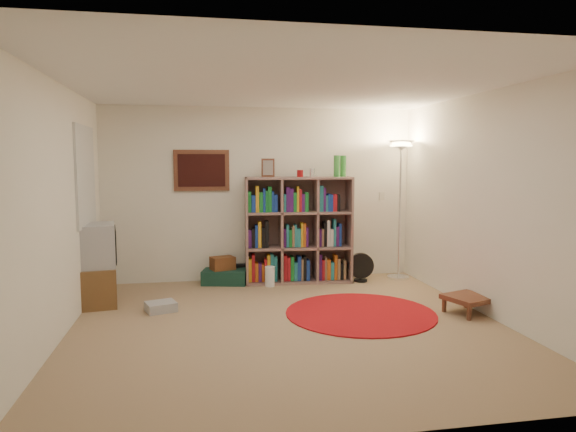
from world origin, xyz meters
The scene contains 12 objects.
room centered at (-0.05, 0.05, 1.26)m, with size 4.54×4.54×2.54m.
bookshelf centered at (0.47, 1.95, 0.73)m, with size 1.53×0.53×1.81m.
floor_lamp centered at (2.00, 1.89, 1.68)m, with size 0.46×0.46×2.03m.
floor_fan centered at (1.38, 1.78, 0.21)m, with size 0.37×0.22×0.42m.
tv_stand centered at (-2.14, 1.23, 0.47)m, with size 0.56×0.74×0.98m.
dvd_box centered at (-1.36, 0.78, 0.05)m, with size 0.39×0.36×0.11m.
suitcase centered at (-0.55, 2.03, 0.10)m, with size 0.69×0.53×0.20m.
wicker_basket centered at (-0.58, 2.04, 0.29)m, with size 0.37×0.31×0.18m.
duffel_bag centered at (-0.40, 2.25, 0.12)m, with size 0.40×0.36×0.24m.
paper_towel centered at (0.05, 1.75, 0.14)m, with size 0.15×0.15×0.28m.
red_rug centered at (0.88, 0.28, 0.01)m, with size 1.70×1.70×0.02m.
side_table centered at (2.08, 0.06, 0.17)m, with size 0.58×0.58×0.21m.
Camera 1 is at (-0.95, -5.17, 1.72)m, focal length 32.00 mm.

